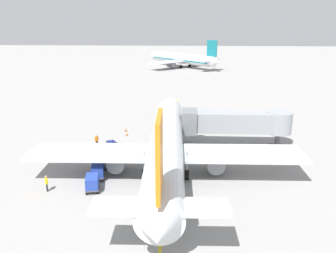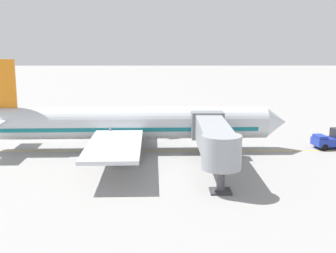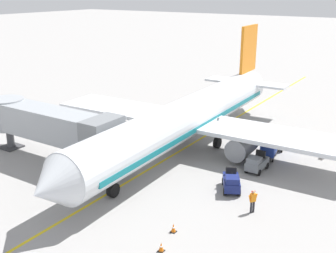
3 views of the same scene
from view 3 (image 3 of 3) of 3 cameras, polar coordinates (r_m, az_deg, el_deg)
name	(u,v)px [view 3 (image 3 of 3)]	position (r m, az deg, el deg)	size (l,w,h in m)	color
ground_plane	(190,145)	(41.73, 3.05, -2.50)	(400.00, 400.00, 0.00)	gray
gate_lead_in_line	(190,145)	(41.73, 3.05, -2.50)	(0.24, 80.00, 0.01)	gold
parked_airliner	(188,117)	(39.66, 2.78, 1.25)	(30.13, 37.28, 10.63)	silver
jet_bridge	(49,124)	(38.32, -15.87, 0.36)	(14.65, 3.50, 4.98)	#93999E
baggage_tug_lead	(231,182)	(32.69, 8.60, -7.46)	(2.27, 2.77, 1.62)	navy
baggage_tug_trailing	(257,163)	(36.40, 11.94, -4.89)	(1.33, 2.52, 1.62)	slate
baggage_cart_front	(269,148)	(39.24, 13.50, -2.91)	(1.69, 2.98, 1.58)	#4C4C51
baggage_cart_second_in_train	(278,139)	(41.80, 14.68, -1.68)	(1.69, 2.98, 1.58)	#4C4C51
ground_crew_wing_walker	(328,147)	(41.08, 20.84, -2.66)	(0.45, 0.66, 1.69)	#232328
ground_crew_loader	(253,200)	(29.85, 11.43, -9.75)	(0.49, 0.64, 1.69)	#232328
safety_cone_nose_left	(173,228)	(27.47, 0.74, -13.60)	(0.36, 0.36, 0.59)	black
safety_cone_nose_right	(161,247)	(25.76, -0.93, -16.02)	(0.36, 0.36, 0.59)	black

